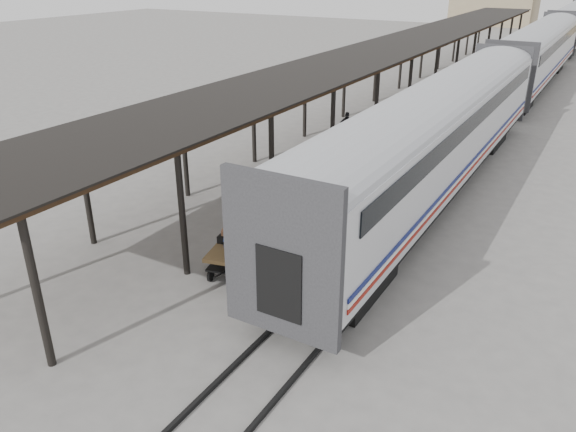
# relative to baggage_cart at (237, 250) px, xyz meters

# --- Properties ---
(ground) EXTENTS (160.00, 160.00, 0.00)m
(ground) POSITION_rel_baggage_cart_xyz_m (0.17, 0.96, -0.65)
(ground) COLOR slate
(ground) RESTS_ON ground
(train) EXTENTS (3.45, 76.01, 4.01)m
(train) POSITION_rel_baggage_cart_xyz_m (3.37, 34.75, 2.04)
(train) COLOR silver
(train) RESTS_ON ground
(canopy) EXTENTS (4.90, 64.30, 4.15)m
(canopy) POSITION_rel_baggage_cart_xyz_m (-3.23, 24.96, 3.36)
(canopy) COLOR #422B19
(canopy) RESTS_ON ground
(rails) EXTENTS (1.54, 150.00, 0.12)m
(rails) POSITION_rel_baggage_cart_xyz_m (3.37, 34.96, -0.59)
(rails) COLOR black
(rails) RESTS_ON ground
(building_left) EXTENTS (12.00, 8.00, 6.00)m
(building_left) POSITION_rel_baggage_cart_xyz_m (-9.83, 82.96, 2.35)
(building_left) COLOR tan
(building_left) RESTS_ON ground
(baggage_cart) EXTENTS (1.79, 2.63, 0.86)m
(baggage_cart) POSITION_rel_baggage_cart_xyz_m (0.00, 0.00, 0.00)
(baggage_cart) COLOR brown
(baggage_cart) RESTS_ON ground
(suitcase_stack) EXTENTS (1.25, 1.29, 0.56)m
(suitcase_stack) POSITION_rel_baggage_cart_xyz_m (-0.13, 0.34, 0.40)
(suitcase_stack) COLOR #343436
(suitcase_stack) RESTS_ON baggage_cart
(luggage_tug) EXTENTS (1.46, 1.92, 1.50)m
(luggage_tug) POSITION_rel_baggage_cart_xyz_m (-1.46, 16.59, 0.04)
(luggage_tug) COLOR maroon
(luggage_tug) RESTS_ON ground
(porter) EXTENTS (0.50, 0.67, 1.66)m
(porter) POSITION_rel_baggage_cart_xyz_m (0.25, -0.65, 1.04)
(porter) COLOR navy
(porter) RESTS_ON baggage_cart
(pedestrian) EXTENTS (1.02, 0.68, 1.61)m
(pedestrian) POSITION_rel_baggage_cart_xyz_m (-2.85, 14.21, 0.16)
(pedestrian) COLOR black
(pedestrian) RESTS_ON ground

